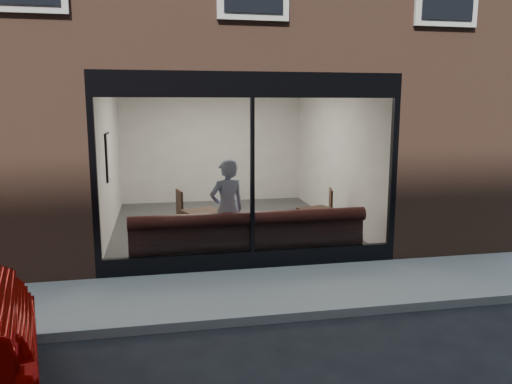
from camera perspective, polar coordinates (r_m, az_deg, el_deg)
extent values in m
plane|color=black|center=(6.54, 3.06, -14.35)|extent=(120.00, 120.00, 0.00)
cube|color=gray|center=(7.44, 1.13, -11.21)|extent=(40.00, 2.00, 0.01)
cube|color=gray|center=(6.47, 3.17, -14.05)|extent=(40.00, 0.10, 0.12)
cube|color=brown|center=(14.00, -20.53, 4.86)|extent=(2.50, 12.00, 3.20)
cube|color=brown|center=(14.78, 9.65, 5.59)|extent=(2.50, 12.00, 3.20)
cube|color=brown|center=(16.88, -6.14, 6.20)|extent=(5.00, 6.00, 3.20)
plane|color=#2D2D30|center=(11.20, -3.24, -3.85)|extent=(6.00, 6.00, 0.00)
plane|color=white|center=(10.89, -3.41, 12.57)|extent=(6.00, 6.00, 0.00)
plane|color=silver|center=(13.89, -5.03, 5.42)|extent=(5.00, 0.00, 5.00)
plane|color=silver|center=(10.88, -16.46, 3.79)|extent=(0.00, 6.00, 6.00)
plane|color=silver|center=(11.54, 9.06, 4.41)|extent=(0.00, 6.00, 6.00)
cube|color=black|center=(8.36, -0.41, -7.74)|extent=(5.00, 0.10, 0.30)
cube|color=black|center=(7.97, -0.44, 12.18)|extent=(5.00, 0.10, 0.40)
cube|color=black|center=(8.05, -0.42, 1.80)|extent=(0.06, 0.10, 2.50)
plane|color=white|center=(8.02, -0.38, 1.77)|extent=(4.80, 0.00, 4.80)
cube|color=#371614|center=(8.71, -0.91, -6.48)|extent=(4.00, 0.55, 0.45)
imported|color=#A2B2D9|center=(8.72, -3.31, -2.02)|extent=(0.74, 0.59, 1.77)
cube|color=black|center=(9.24, -6.09, -2.29)|extent=(0.83, 0.83, 0.04)
cube|color=black|center=(9.45, 7.10, -2.03)|extent=(0.74, 0.74, 0.04)
cube|color=black|center=(10.49, -9.68, -3.69)|extent=(0.54, 0.54, 0.04)
cube|color=black|center=(10.66, 7.46, -3.42)|extent=(0.58, 0.58, 0.05)
cube|color=white|center=(10.44, -16.46, 3.87)|extent=(0.02, 0.67, 0.90)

